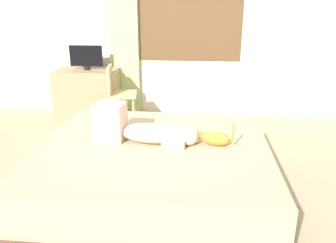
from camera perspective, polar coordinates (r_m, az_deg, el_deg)
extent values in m
plane|color=tan|center=(3.33, -2.46, -11.37)|extent=(16.00, 16.00, 0.00)
cube|color=beige|center=(5.29, 0.96, 16.78)|extent=(6.40, 0.12, 2.90)
cube|color=brown|center=(5.21, 3.75, 16.80)|extent=(1.49, 0.02, 1.23)
cube|color=white|center=(5.21, 3.75, 16.80)|extent=(1.41, 0.02, 1.15)
cube|color=brown|center=(3.25, -2.11, -10.77)|extent=(2.07, 1.91, 0.14)
cube|color=tan|center=(3.14, -2.17, -6.85)|extent=(2.01, 1.86, 0.36)
ellipsoid|color=#CCB299|center=(3.08, -2.81, -1.95)|extent=(0.58, 0.31, 0.17)
sphere|color=beige|center=(3.03, 3.46, -2.40)|extent=(0.17, 0.17, 0.17)
cube|color=beige|center=(3.16, -9.55, -0.01)|extent=(0.28, 0.26, 0.34)
cube|color=beige|center=(3.06, 1.21, -3.02)|extent=(0.23, 0.30, 0.08)
ellipsoid|color=#C67A2D|center=(3.05, 7.85, -2.79)|extent=(0.28, 0.17, 0.13)
sphere|color=#C67A2D|center=(3.08, 5.04, -2.25)|extent=(0.08, 0.08, 0.08)
cylinder|color=#C67A2D|center=(3.00, 10.69, -2.01)|extent=(0.03, 0.03, 0.16)
cube|color=#997A56|center=(5.32, -13.11, 4.48)|extent=(0.90, 0.56, 0.74)
cylinder|color=black|center=(5.23, -13.28, 8.66)|extent=(0.10, 0.10, 0.05)
cube|color=black|center=(5.20, -13.44, 10.55)|extent=(0.48, 0.04, 0.30)
cylinder|color=#B23D38|center=(4.91, -9.84, 8.36)|extent=(0.06, 0.06, 0.08)
cylinder|color=tan|center=(5.05, -5.54, 2.34)|extent=(0.04, 0.04, 0.44)
cylinder|color=tan|center=(4.76, -5.70, 1.25)|extent=(0.04, 0.04, 0.44)
cylinder|color=tan|center=(5.08, -8.97, 2.27)|extent=(0.04, 0.04, 0.44)
cylinder|color=tan|center=(4.79, -9.33, 1.19)|extent=(0.04, 0.04, 0.44)
cube|color=tan|center=(4.85, -7.51, 4.48)|extent=(0.43, 0.43, 0.04)
cube|color=tan|center=(4.82, -9.65, 6.84)|extent=(0.09, 0.38, 0.38)
cube|color=#ADCC75|center=(5.29, -7.43, 15.05)|extent=(0.44, 0.06, 2.61)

